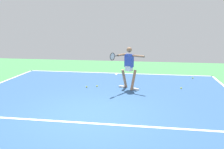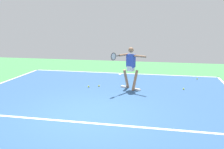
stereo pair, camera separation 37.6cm
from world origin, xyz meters
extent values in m
plane|color=#428E4C|center=(0.00, 0.00, 0.00)|extent=(20.99, 20.99, 0.00)
cube|color=#2D5484|center=(0.00, 0.00, 0.00)|extent=(9.90, 12.43, 0.00)
cube|color=white|center=(0.00, -6.16, 0.00)|extent=(9.90, 0.10, 0.01)
cube|color=white|center=(0.00, 0.57, 0.00)|extent=(7.43, 0.10, 0.01)
cube|color=white|center=(0.00, -5.96, 0.00)|extent=(0.10, 0.30, 0.01)
cylinder|color=#9E7051|center=(-1.10, -2.99, 0.39)|extent=(0.28, 0.38, 0.82)
cube|color=white|center=(-1.21, -2.93, 0.04)|extent=(0.26, 0.20, 0.07)
cylinder|color=#9E7051|center=(-0.71, -3.20, 0.39)|extent=(0.28, 0.38, 0.82)
cube|color=white|center=(-0.59, -3.27, 0.04)|extent=(0.26, 0.20, 0.07)
cube|color=white|center=(-0.90, -3.10, 0.84)|extent=(0.31, 0.29, 0.20)
cube|color=#334CB2|center=(-0.90, -3.10, 1.17)|extent=(0.38, 0.32, 0.52)
sphere|color=#9E7051|center=(-0.90, -3.10, 1.59)|extent=(0.21, 0.21, 0.21)
cylinder|color=#9E7051|center=(-1.28, -2.89, 1.38)|extent=(0.50, 0.32, 0.08)
cylinder|color=#9E7051|center=(-0.63, -2.95, 1.41)|extent=(0.32, 0.50, 0.08)
cylinder|color=black|center=(-0.45, -2.63, 1.41)|extent=(0.13, 0.21, 0.03)
torus|color=black|center=(-0.33, -2.41, 1.41)|extent=(0.16, 0.27, 0.29)
cylinder|color=silver|center=(-0.33, -2.41, 1.41)|extent=(0.12, 0.22, 0.25)
sphere|color=#CCE033|center=(-3.02, -3.40, 0.03)|extent=(0.07, 0.07, 0.07)
sphere|color=#C6E53D|center=(-3.82, -5.46, 0.03)|extent=(0.07, 0.07, 0.07)
sphere|color=yellow|center=(0.84, -3.00, 0.03)|extent=(0.07, 0.07, 0.07)
sphere|color=yellow|center=(0.45, -3.19, 0.03)|extent=(0.07, 0.07, 0.07)
camera|label=1|loc=(-1.69, 6.45, 2.60)|focal=38.72mm
camera|label=2|loc=(-2.06, 6.38, 2.60)|focal=38.72mm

